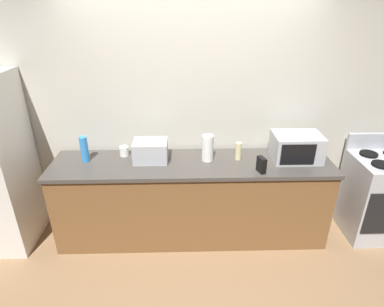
# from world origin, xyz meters

# --- Properties ---
(ground_plane) EXTENTS (8.00, 8.00, 0.00)m
(ground_plane) POSITION_xyz_m (0.00, 0.00, 0.00)
(ground_plane) COLOR #93704C
(back_wall) EXTENTS (6.40, 0.10, 2.70)m
(back_wall) POSITION_xyz_m (0.00, 0.81, 1.35)
(back_wall) COLOR beige
(back_wall) RESTS_ON ground_plane
(counter_run) EXTENTS (2.84, 0.64, 0.90)m
(counter_run) POSITION_xyz_m (0.00, 0.40, 0.45)
(counter_run) COLOR brown
(counter_run) RESTS_ON ground_plane
(stove_range) EXTENTS (0.60, 0.61, 1.08)m
(stove_range) POSITION_xyz_m (2.00, 0.40, 0.46)
(stove_range) COLOR #B7BABF
(stove_range) RESTS_ON ground_plane
(microwave) EXTENTS (0.48, 0.35, 0.27)m
(microwave) POSITION_xyz_m (1.06, 0.45, 1.04)
(microwave) COLOR #B7BABF
(microwave) RESTS_ON counter_run
(toaster_oven) EXTENTS (0.34, 0.26, 0.21)m
(toaster_oven) POSITION_xyz_m (-0.42, 0.46, 1.01)
(toaster_oven) COLOR #B7BABF
(toaster_oven) RESTS_ON counter_run
(paper_towel_roll) EXTENTS (0.12, 0.12, 0.27)m
(paper_towel_roll) POSITION_xyz_m (0.16, 0.45, 1.04)
(paper_towel_roll) COLOR white
(paper_towel_roll) RESTS_ON counter_run
(cordless_phone) EXTENTS (0.08, 0.12, 0.15)m
(cordless_phone) POSITION_xyz_m (0.65, 0.19, 0.98)
(cordless_phone) COLOR black
(cordless_phone) RESTS_ON counter_run
(bottle_hand_soap) EXTENTS (0.06, 0.06, 0.18)m
(bottle_hand_soap) POSITION_xyz_m (0.47, 0.46, 0.99)
(bottle_hand_soap) COLOR beige
(bottle_hand_soap) RESTS_ON counter_run
(bottle_spray_cleaner) EXTENTS (0.08, 0.08, 0.26)m
(bottle_spray_cleaner) POSITION_xyz_m (-1.08, 0.46, 1.03)
(bottle_spray_cleaner) COLOR #338CE5
(bottle_spray_cleaner) RESTS_ON counter_run
(mug_white) EXTENTS (0.09, 0.09, 0.10)m
(mug_white) POSITION_xyz_m (-0.71, 0.58, 0.95)
(mug_white) COLOR white
(mug_white) RESTS_ON counter_run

